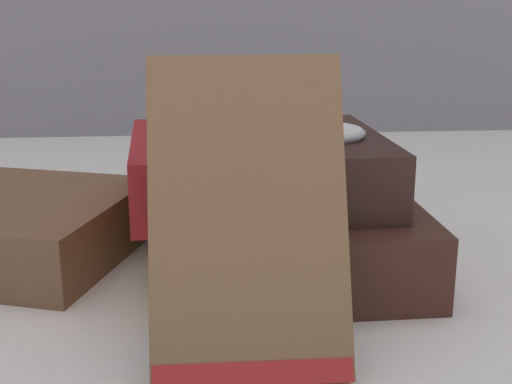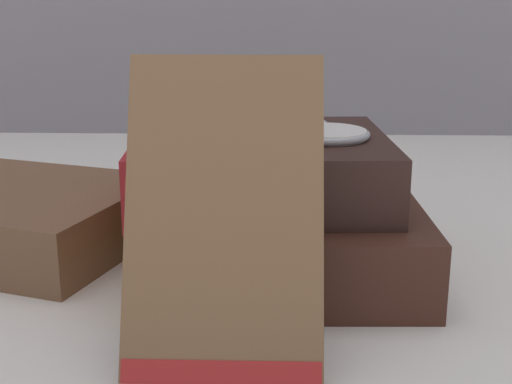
% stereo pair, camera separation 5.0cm
% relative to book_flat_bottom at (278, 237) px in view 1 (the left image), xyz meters
% --- Properties ---
extents(ground_plane, '(3.00, 3.00, 0.00)m').
position_rel_book_flat_bottom_xyz_m(ground_plane, '(-0.04, 0.01, -0.03)').
color(ground_plane, white).
extents(book_flat_bottom, '(0.19, 0.18, 0.05)m').
position_rel_book_flat_bottom_xyz_m(book_flat_bottom, '(0.00, 0.00, 0.00)').
color(book_flat_bottom, '#422319').
rests_on(book_flat_bottom, ground_plane).
extents(book_flat_top, '(0.18, 0.17, 0.05)m').
position_rel_book_flat_bottom_xyz_m(book_flat_top, '(-0.02, 0.01, 0.05)').
color(book_flat_top, '#331E19').
rests_on(book_flat_top, book_flat_bottom).
extents(book_leaning_front, '(0.10, 0.08, 0.16)m').
position_rel_book_flat_bottom_xyz_m(book_leaning_front, '(-0.03, -0.13, 0.05)').
color(book_leaning_front, brown).
rests_on(book_leaning_front, ground_plane).
extents(pocket_watch, '(0.06, 0.06, 0.01)m').
position_rel_book_flat_bottom_xyz_m(pocket_watch, '(0.03, 0.01, 0.07)').
color(pocket_watch, white).
rests_on(pocket_watch, book_flat_top).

